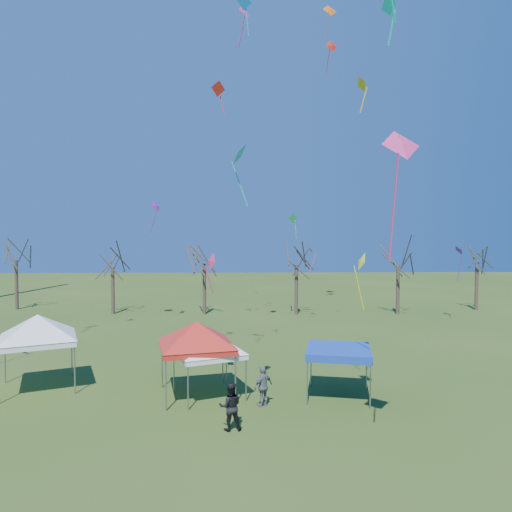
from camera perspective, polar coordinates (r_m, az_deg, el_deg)
The scene contains 28 objects.
ground at distance 18.73m, azimuth -5.77°, elevation -20.15°, with size 140.00×140.00×0.00m, color #2E4B18.
tree_0 at distance 49.82m, azimuth -27.86°, elevation 1.47°, with size 3.83×3.83×8.44m.
tree_1 at distance 43.60m, azimuth -17.52°, elevation 0.62°, with size 3.42×3.42×7.54m.
tree_2 at distance 41.77m, azimuth -6.50°, elevation 1.32°, with size 3.71×3.71×8.18m.
tree_3 at distance 41.54m, azimuth 5.08°, elevation 1.03°, with size 3.59×3.59×7.91m.
tree_4 at distance 43.54m, azimuth 17.38°, elevation 0.97°, with size 3.58×3.58×7.89m.
tree_5 at distance 48.74m, azimuth 25.93°, elevation 0.61°, with size 3.39×3.39×7.46m.
tent_white_west at distance 23.96m, azimuth -25.64°, elevation -7.18°, with size 4.26×4.26×4.05m.
tent_white_mid at distance 20.82m, azimuth -5.95°, elevation -9.76°, with size 3.63×3.63×3.45m.
tent_red at distance 20.84m, azimuth -7.44°, elevation -8.71°, with size 4.32×4.32×3.91m.
tent_blue at distance 21.16m, azimuth 10.29°, elevation -11.71°, with size 3.30×3.30×2.20m.
person_dark at distance 17.85m, azimuth -3.22°, elevation -18.25°, with size 0.86×0.67×1.78m, color black.
person_grey at distance 20.06m, azimuth 0.91°, elevation -15.99°, with size 0.99×0.41×1.69m, color slate.
kite_9 at distance 18.06m, azimuth 16.30°, elevation 27.72°, with size 0.54×0.73×1.77m.
kite_19 at distance 37.99m, azimuth 4.64°, elevation 4.64°, with size 0.80×0.56×2.11m.
kite_11 at distance 34.52m, azimuth -4.77°, elevation 20.08°, with size 1.17×0.93×2.51m.
kite_1 at distance 21.75m, azimuth -5.68°, elevation -0.76°, with size 0.66×0.90×2.00m.
kite_18 at distance 25.19m, azimuth -1.48°, elevation 29.07°, with size 0.84×0.60×2.03m.
kite_12 at distance 41.41m, azimuth 24.06°, elevation 0.60°, with size 0.73×1.00×2.96m.
kite_27 at distance 18.11m, azimuth -2.15°, elevation 12.53°, with size 0.73×1.07×2.46m.
kite_5 at distance 13.85m, azimuth 17.68°, elevation 12.97°, with size 1.33×1.03×3.82m.
kite_6 at distance 45.50m, azimuth 9.22°, elevation 28.06°, with size 1.55×1.19×3.17m.
kite_24 at distance 32.36m, azimuth -1.42°, elevation 28.15°, with size 1.20×1.22×2.70m.
kite_17 at distance 22.20m, azimuth 12.97°, elevation -0.84°, with size 0.55×0.94×2.82m.
kite_25 at distance 23.00m, azimuth 13.12°, elevation 20.15°, with size 0.59×0.86×1.74m.
kite_13 at distance 37.32m, azimuth -12.39°, elevation 6.04°, with size 0.96×1.16×2.60m.
kite_22 at distance 38.20m, azimuth 6.90°, elevation 0.58°, with size 0.79×0.83×2.48m.
kite_3 at distance 43.93m, azimuth 9.43°, elevation 24.45°, with size 1.24×0.85×2.81m.
Camera 1 is at (1.35, -17.21, 7.26)m, focal length 32.00 mm.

